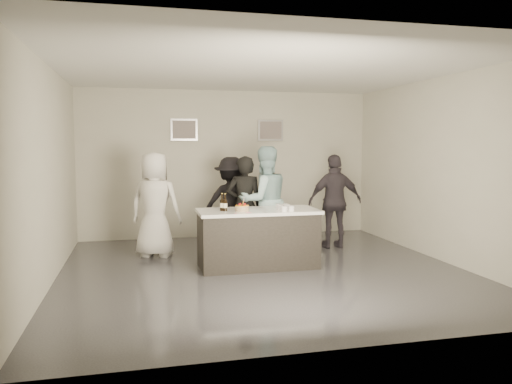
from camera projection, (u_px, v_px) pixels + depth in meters
floor at (264, 270)px, 7.56m from camera, size 6.00×6.00×0.00m
ceiling at (264, 69)px, 7.27m from camera, size 6.00×6.00×0.00m
wall_back at (228, 164)px, 10.32m from camera, size 6.00×0.04×3.00m
wall_front at (345, 189)px, 4.51m from camera, size 6.00×0.04×3.00m
wall_left at (49, 175)px, 6.72m from camera, size 0.04×6.00×3.00m
wall_right at (442, 169)px, 8.11m from camera, size 0.04×6.00×3.00m
picture_left at (184, 130)px, 10.02m from camera, size 0.54×0.04×0.44m
picture_right at (270, 130)px, 10.43m from camera, size 0.54×0.04×0.44m
bar_counter at (258, 238)px, 7.75m from camera, size 1.86×0.86×0.90m
cake at (242, 209)px, 7.55m from camera, size 0.21×0.21×0.08m
beer_bottle_a at (222, 202)px, 7.56m from camera, size 0.07×0.07×0.26m
beer_bottle_b at (225, 203)px, 7.52m from camera, size 0.07×0.07×0.26m
tumbler_cluster at (285, 207)px, 7.67m from camera, size 0.19×0.40×0.08m
candles at (243, 213)px, 7.31m from camera, size 0.24×0.08×0.01m
person_main_black at (244, 206)px, 8.57m from camera, size 0.68×0.50×1.71m
person_main_blue at (265, 201)px, 8.60m from camera, size 1.02×0.85×1.87m
person_guest_left at (155, 205)px, 8.43m from camera, size 1.02×0.86×1.78m
person_guest_right at (335, 201)px, 9.17m from camera, size 1.02×0.45×1.72m
person_guest_back at (231, 203)px, 9.15m from camera, size 1.23×0.94×1.68m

